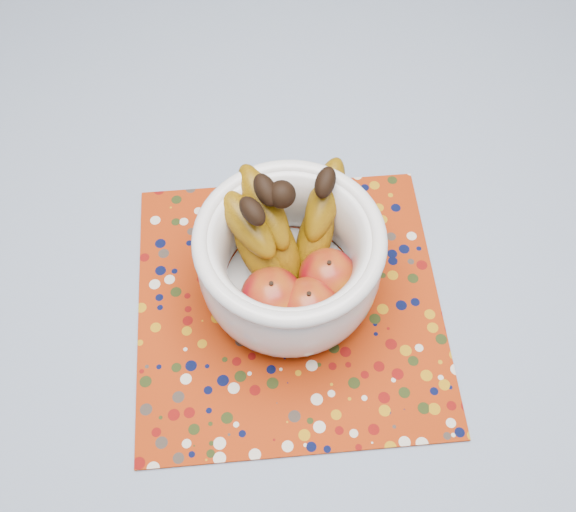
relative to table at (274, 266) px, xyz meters
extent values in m
plane|color=#2D2826|center=(0.00, 0.00, -0.67)|extent=(4.00, 4.00, 0.00)
cube|color=brown|center=(0.00, 0.00, 0.06)|extent=(1.20, 1.20, 0.04)
cylinder|color=brown|center=(0.53, 0.53, -0.32)|extent=(0.06, 0.06, 0.71)
cylinder|color=brown|center=(0.71, 0.14, -0.47)|extent=(0.03, 0.03, 0.41)
cube|color=slate|center=(0.00, 0.00, 0.08)|extent=(1.32, 1.32, 0.01)
cube|color=#972908|center=(-0.01, -0.11, 0.09)|extent=(0.44, 0.44, 0.00)
cylinder|color=white|center=(-0.01, -0.09, 0.10)|extent=(0.11, 0.11, 0.01)
cylinder|color=white|center=(-0.01, -0.09, 0.11)|extent=(0.15, 0.15, 0.01)
torus|color=white|center=(-0.01, -0.09, 0.21)|extent=(0.21, 0.21, 0.02)
ellipsoid|color=maroon|center=(-0.04, -0.12, 0.14)|extent=(0.07, 0.07, 0.06)
ellipsoid|color=maroon|center=(0.03, -0.11, 0.14)|extent=(0.07, 0.07, 0.06)
ellipsoid|color=maroon|center=(0.00, -0.14, 0.14)|extent=(0.07, 0.07, 0.06)
sphere|color=black|center=(0.00, -0.04, 0.23)|extent=(0.03, 0.03, 0.03)
camera|label=1|loc=(-0.13, -0.45, 0.82)|focal=42.00mm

